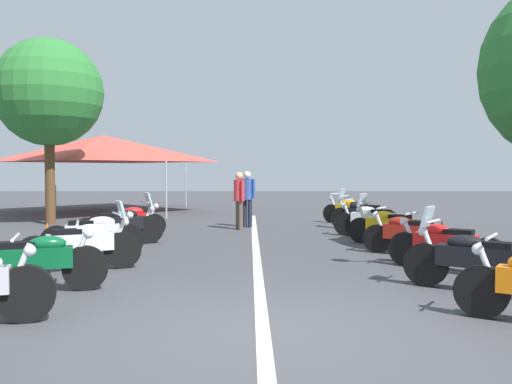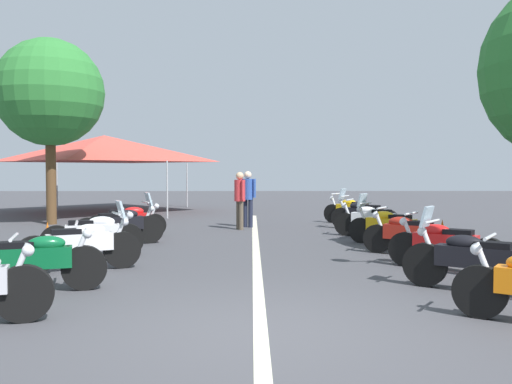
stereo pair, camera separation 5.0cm
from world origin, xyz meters
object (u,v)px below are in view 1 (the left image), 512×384
Objects in this scene: motorcycle_right_row_1 at (475,260)px; motorcycle_right_row_5 at (372,220)px; motorcycle_left_row_1 at (36,261)px; motorcycle_left_row_4 at (120,225)px; motorcycle_left_row_2 at (82,244)px; motorcycle_left_row_3 at (94,234)px; motorcycle_left_row_5 at (127,220)px; motorcycle_right_row_2 at (444,244)px; motorcycle_right_row_4 at (389,226)px; traffic_cone_0 at (442,233)px; motorcycle_right_row_7 at (353,210)px; traffic_cone_2 at (47,237)px; event_tent at (103,149)px; bystander_0 at (247,194)px; bystander_1 at (239,196)px; roadside_tree_2 at (49,93)px; motorcycle_right_row_3 at (408,234)px; motorcycle_right_row_6 at (362,214)px.

motorcycle_right_row_5 is at bearing -53.79° from motorcycle_right_row_1.
motorcycle_left_row_4 reaches higher than motorcycle_left_row_1.
motorcycle_left_row_2 reaches higher than motorcycle_left_row_3.
motorcycle_right_row_2 is (-4.80, -6.64, 0.01)m from motorcycle_left_row_5.
traffic_cone_0 is (-0.10, -1.20, -0.17)m from motorcycle_right_row_4.
motorcycle_right_row_7 reaches higher than traffic_cone_2.
motorcycle_left_row_2 is 1.09× the size of motorcycle_right_row_7.
traffic_cone_2 is 0.09× the size of event_tent.
event_tent reaches higher than motorcycle_left_row_2.
bystander_0 reaches higher than bystander_1.
motorcycle_right_row_4 reaches higher than motorcycle_left_row_3.
traffic_cone_0 is at bearing -115.36° from roadside_tree_2.
bystander_1 is (-1.64, 3.66, 0.55)m from motorcycle_right_row_7.
traffic_cone_2 is at bearing -171.56° from event_tent.
traffic_cone_2 is (-0.63, 7.75, -0.17)m from motorcycle_right_row_4.
roadside_tree_2 is (5.71, 1.97, 3.94)m from traffic_cone_2.
motorcycle_left_row_3 is at bearing 23.10° from motorcycle_right_row_2.
motorcycle_left_row_4 is at bearing 88.36° from traffic_cone_0.
motorcycle_right_row_3 is 0.29× the size of roadside_tree_2.
motorcycle_right_row_7 is (10.04, -0.11, -0.02)m from motorcycle_right_row_1.
motorcycle_right_row_6 reaches higher than motorcycle_left_row_3.
traffic_cone_2 is (-2.23, 1.27, -0.15)m from motorcycle_left_row_5.
motorcycle_right_row_7 is 5.29m from traffic_cone_0.
motorcycle_left_row_1 reaches higher than motorcycle_right_row_7.
motorcycle_right_row_1 is 1.01× the size of motorcycle_right_row_7.
motorcycle_left_row_1 reaches higher than traffic_cone_2.
motorcycle_left_row_3 is 1.09× the size of motorcycle_right_row_1.
motorcycle_right_row_6 is (6.60, 0.09, 0.01)m from motorcycle_right_row_2.
roadside_tree_2 is (6.62, 9.72, 3.79)m from motorcycle_right_row_3.
motorcycle_right_row_1 is at bearing 126.79° from motorcycle_right_row_4.
event_tent is (11.79, 9.36, 2.20)m from motorcycle_right_row_3.
motorcycle_right_row_6 is 1.07× the size of bystander_1.
motorcycle_right_row_5 is at bearing 29.81° from motorcycle_left_row_1.
motorcycle_left_row_3 is 1.03× the size of motorcycle_right_row_5.
bystander_1 is (5.09, -2.85, 0.54)m from motorcycle_left_row_3.
motorcycle_left_row_2 is 1.59m from motorcycle_left_row_3.
motorcycle_right_row_2 is 1.03× the size of bystander_1.
motorcycle_right_row_3 is 0.95× the size of motorcycle_right_row_7.
motorcycle_left_row_3 is 1.10× the size of motorcycle_right_row_7.
motorcycle_left_row_1 is 6.55m from motorcycle_left_row_5.
motorcycle_left_row_2 reaches higher than traffic_cone_2.
motorcycle_left_row_2 is 1.09× the size of motorcycle_right_row_6.
bystander_1 is (3.31, -2.73, 0.52)m from motorcycle_left_row_4.
motorcycle_left_row_3 is 6.65m from motorcycle_right_row_4.
motorcycle_right_row_1 is (-5.09, -6.29, -0.00)m from motorcycle_left_row_4.
motorcycle_right_row_6 is 1.06× the size of bystander_0.
traffic_cone_2 is 0.10× the size of roadside_tree_2.
motorcycle_right_row_7 is (3.47, -6.56, 0.01)m from motorcycle_left_row_5.
motorcycle_right_row_3 is at bearing 125.75° from motorcycle_right_row_7.
traffic_cone_2 is 0.36× the size of bystander_0.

